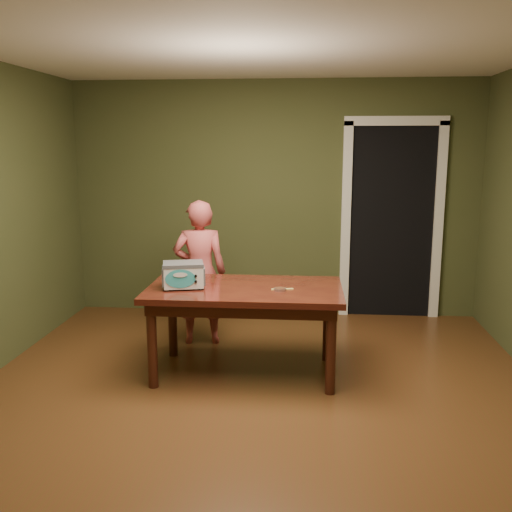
{
  "coord_description": "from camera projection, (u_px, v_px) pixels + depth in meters",
  "views": [
    {
      "loc": [
        0.36,
        -3.85,
        1.91
      ],
      "look_at": [
        -0.07,
        1.0,
        0.95
      ],
      "focal_mm": 40.0,
      "sensor_mm": 36.0,
      "label": 1
    }
  ],
  "objects": [
    {
      "name": "floor",
      "position": [
        253.0,
        410.0,
        4.16
      ],
      "size": [
        5.0,
        5.0,
        0.0
      ],
      "primitive_type": "plane",
      "color": "#532D17",
      "rests_on": "ground"
    },
    {
      "name": "room_shell",
      "position": [
        253.0,
        175.0,
        3.83
      ],
      "size": [
        4.52,
        5.02,
        2.61
      ],
      "color": "#414625",
      "rests_on": "ground"
    },
    {
      "name": "doorway",
      "position": [
        388.0,
        219.0,
        6.56
      ],
      "size": [
        1.1,
        0.66,
        2.25
      ],
      "color": "black",
      "rests_on": "ground"
    },
    {
      "name": "dining_table",
      "position": [
        245.0,
        299.0,
        4.72
      ],
      "size": [
        1.6,
        0.9,
        0.75
      ],
      "rotation": [
        0.0,
        0.0,
        0.0
      ],
      "color": "#37100C",
      "rests_on": "floor"
    },
    {
      "name": "toy_oven",
      "position": [
        183.0,
        274.0,
        4.65
      ],
      "size": [
        0.38,
        0.3,
        0.21
      ],
      "rotation": [
        0.0,
        0.0,
        0.24
      ],
      "color": "#4C4F54",
      "rests_on": "dining_table"
    },
    {
      "name": "baking_pan",
      "position": [
        280.0,
        289.0,
        4.58
      ],
      "size": [
        0.1,
        0.1,
        0.02
      ],
      "color": "silver",
      "rests_on": "dining_table"
    },
    {
      "name": "spatula",
      "position": [
        282.0,
        289.0,
        4.61
      ],
      "size": [
        0.18,
        0.06,
        0.01
      ],
      "primitive_type": "cube",
      "rotation": [
        0.0,
        0.0,
        0.2
      ],
      "color": "#E4CC63",
      "rests_on": "dining_table"
    },
    {
      "name": "child",
      "position": [
        200.0,
        273.0,
        5.46
      ],
      "size": [
        0.55,
        0.39,
        1.39
      ],
      "primitive_type": "imported",
      "rotation": [
        0.0,
        0.0,
        3.27
      ],
      "color": "#C2504F",
      "rests_on": "floor"
    }
  ]
}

